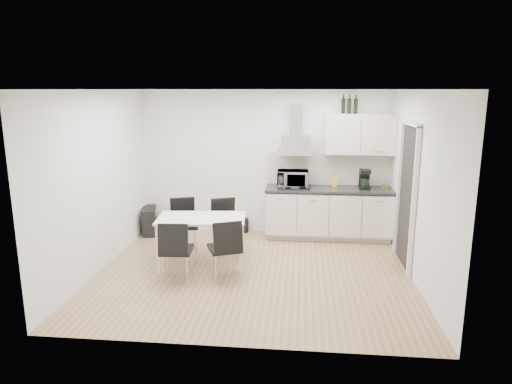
% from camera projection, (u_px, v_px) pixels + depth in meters
% --- Properties ---
extents(ground, '(4.50, 4.50, 0.00)m').
position_uv_depth(ground, '(254.00, 272.00, 6.65)').
color(ground, tan).
rests_on(ground, ground).
extents(wall_back, '(4.50, 0.10, 2.60)m').
position_uv_depth(wall_back, '(265.00, 163.00, 8.31)').
color(wall_back, silver).
rests_on(wall_back, ground).
extents(wall_front, '(4.50, 0.10, 2.60)m').
position_uv_depth(wall_front, '(232.00, 226.00, 4.43)').
color(wall_front, silver).
rests_on(wall_front, ground).
extents(wall_left, '(0.10, 4.00, 2.60)m').
position_uv_depth(wall_left, '(99.00, 182.00, 6.59)').
color(wall_left, silver).
rests_on(wall_left, ground).
extents(wall_right, '(0.10, 4.00, 2.60)m').
position_uv_depth(wall_right, '(419.00, 188.00, 6.15)').
color(wall_right, silver).
rests_on(wall_right, ground).
extents(ceiling, '(4.50, 4.50, 0.00)m').
position_uv_depth(ceiling, '(253.00, 90.00, 6.09)').
color(ceiling, white).
rests_on(ceiling, wall_back).
extents(doorway, '(0.08, 1.04, 2.10)m').
position_uv_depth(doorway, '(406.00, 197.00, 6.74)').
color(doorway, white).
rests_on(doorway, ground).
extents(kitchenette, '(2.22, 0.64, 2.52)m').
position_uv_depth(kitchenette, '(331.00, 192.00, 8.04)').
color(kitchenette, beige).
rests_on(kitchenette, ground).
extents(dining_table, '(1.35, 0.85, 0.75)m').
position_uv_depth(dining_table, '(202.00, 223.00, 6.78)').
color(dining_table, white).
rests_on(dining_table, ground).
extents(chair_far_left, '(0.58, 0.62, 0.88)m').
position_uv_depth(chair_far_left, '(184.00, 226.00, 7.38)').
color(chair_far_left, black).
rests_on(chair_far_left, ground).
extents(chair_far_right, '(0.60, 0.63, 0.88)m').
position_uv_depth(chair_far_right, '(226.00, 227.00, 7.35)').
color(chair_far_right, black).
rests_on(chair_far_right, ground).
extents(chair_near_left, '(0.47, 0.53, 0.88)m').
position_uv_depth(chair_near_left, '(177.00, 251.00, 6.26)').
color(chair_near_left, black).
rests_on(chair_near_left, ground).
extents(chair_near_right, '(0.60, 0.63, 0.88)m').
position_uv_depth(chair_near_right, '(225.00, 249.00, 6.33)').
color(chair_near_right, black).
rests_on(chair_near_right, ground).
extents(guitar_amp, '(0.40, 0.62, 0.48)m').
position_uv_depth(guitar_amp, '(150.00, 221.00, 8.41)').
color(guitar_amp, black).
rests_on(guitar_amp, ground).
extents(floor_speaker, '(0.17, 0.15, 0.26)m').
position_uv_depth(floor_speaker, '(244.00, 225.00, 8.51)').
color(floor_speaker, black).
rests_on(floor_speaker, ground).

